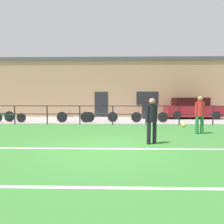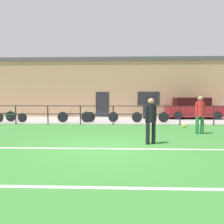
{
  "view_description": "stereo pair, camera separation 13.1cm",
  "coord_description": "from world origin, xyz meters",
  "px_view_note": "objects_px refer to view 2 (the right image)",
  "views": [
    {
      "loc": [
        0.28,
        -7.12,
        1.65
      ],
      "look_at": [
        0.01,
        3.67,
        0.92
      ],
      "focal_mm": 34.96,
      "sensor_mm": 36.0,
      "label": 1
    },
    {
      "loc": [
        0.41,
        -7.11,
        1.65
      ],
      "look_at": [
        0.01,
        3.67,
        0.92
      ],
      "focal_mm": 34.96,
      "sensor_mm": 36.0,
      "label": 2
    }
  ],
  "objects_px": {
    "trash_bin_0": "(147,112)",
    "bicycle_parked_4": "(150,117)",
    "player_goalkeeper": "(151,118)",
    "player_striker": "(200,113)",
    "soccer_ball_spare": "(184,125)",
    "parked_car_red": "(193,109)",
    "bicycle_parked_2": "(75,117)",
    "bicycle_parked_0": "(11,117)",
    "bicycle_parked_1": "(102,117)"
  },
  "relations": [
    {
      "from": "bicycle_parked_2",
      "to": "bicycle_parked_4",
      "type": "relative_size",
      "value": 0.94
    },
    {
      "from": "bicycle_parked_0",
      "to": "bicycle_parked_4",
      "type": "relative_size",
      "value": 0.9
    },
    {
      "from": "player_striker",
      "to": "bicycle_parked_2",
      "type": "xyz_separation_m",
      "value": [
        -6.54,
        4.14,
        -0.59
      ]
    },
    {
      "from": "bicycle_parked_2",
      "to": "trash_bin_0",
      "type": "distance_m",
      "value": 5.74
    },
    {
      "from": "parked_car_red",
      "to": "trash_bin_0",
      "type": "distance_m",
      "value": 3.55
    },
    {
      "from": "bicycle_parked_0",
      "to": "bicycle_parked_2",
      "type": "bearing_deg",
      "value": 1.54
    },
    {
      "from": "bicycle_parked_0",
      "to": "trash_bin_0",
      "type": "xyz_separation_m",
      "value": [
        9.23,
        2.83,
        0.22
      ]
    },
    {
      "from": "parked_car_red",
      "to": "bicycle_parked_1",
      "type": "distance_m",
      "value": 7.34
    },
    {
      "from": "bicycle_parked_2",
      "to": "trash_bin_0",
      "type": "height_order",
      "value": "trash_bin_0"
    },
    {
      "from": "player_goalkeeper",
      "to": "parked_car_red",
      "type": "distance_m",
      "value": 10.34
    },
    {
      "from": "parked_car_red",
      "to": "bicycle_parked_2",
      "type": "bearing_deg",
      "value": -161.13
    },
    {
      "from": "trash_bin_0",
      "to": "player_goalkeeper",
      "type": "bearing_deg",
      "value": -96.32
    },
    {
      "from": "player_goalkeeper",
      "to": "trash_bin_0",
      "type": "distance_m",
      "value": 9.13
    },
    {
      "from": "player_goalkeeper",
      "to": "soccer_ball_spare",
      "type": "height_order",
      "value": "player_goalkeeper"
    },
    {
      "from": "bicycle_parked_2",
      "to": "trash_bin_0",
      "type": "relative_size",
      "value": 2.11
    },
    {
      "from": "parked_car_red",
      "to": "bicycle_parked_4",
      "type": "distance_m",
      "value": 4.61
    },
    {
      "from": "player_striker",
      "to": "bicycle_parked_0",
      "type": "bearing_deg",
      "value": 146.23
    },
    {
      "from": "player_goalkeeper",
      "to": "player_striker",
      "type": "relative_size",
      "value": 0.95
    },
    {
      "from": "player_striker",
      "to": "trash_bin_0",
      "type": "xyz_separation_m",
      "value": [
        -1.49,
        6.86,
        -0.41
      ]
    },
    {
      "from": "bicycle_parked_0",
      "to": "bicycle_parked_1",
      "type": "xyz_separation_m",
      "value": [
        5.94,
        0.42,
        0.03
      ]
    },
    {
      "from": "player_striker",
      "to": "trash_bin_0",
      "type": "height_order",
      "value": "player_striker"
    },
    {
      "from": "parked_car_red",
      "to": "trash_bin_0",
      "type": "bearing_deg",
      "value": -176.55
    },
    {
      "from": "soccer_ball_spare",
      "to": "parked_car_red",
      "type": "height_order",
      "value": "parked_car_red"
    },
    {
      "from": "bicycle_parked_0",
      "to": "bicycle_parked_4",
      "type": "distance_m",
      "value": 9.11
    },
    {
      "from": "player_goalkeeper",
      "to": "parked_car_red",
      "type": "relative_size",
      "value": 0.38
    },
    {
      "from": "bicycle_parked_2",
      "to": "bicycle_parked_4",
      "type": "xyz_separation_m",
      "value": [
        4.92,
        0.17,
        -0.01
      ]
    },
    {
      "from": "parked_car_red",
      "to": "bicycle_parked_4",
      "type": "bearing_deg",
      "value": -142.97
    },
    {
      "from": "soccer_ball_spare",
      "to": "trash_bin_0",
      "type": "bearing_deg",
      "value": 107.34
    },
    {
      "from": "bicycle_parked_1",
      "to": "player_striker",
      "type": "bearing_deg",
      "value": -42.84
    },
    {
      "from": "player_goalkeeper",
      "to": "trash_bin_0",
      "type": "bearing_deg",
      "value": 59.9
    },
    {
      "from": "soccer_ball_spare",
      "to": "parked_car_red",
      "type": "relative_size",
      "value": 0.05
    },
    {
      "from": "soccer_ball_spare",
      "to": "bicycle_parked_4",
      "type": "bearing_deg",
      "value": 126.91
    },
    {
      "from": "trash_bin_0",
      "to": "player_striker",
      "type": "bearing_deg",
      "value": -77.72
    },
    {
      "from": "bicycle_parked_0",
      "to": "bicycle_parked_2",
      "type": "distance_m",
      "value": 4.19
    },
    {
      "from": "player_striker",
      "to": "soccer_ball_spare",
      "type": "distance_m",
      "value": 2.37
    },
    {
      "from": "player_striker",
      "to": "soccer_ball_spare",
      "type": "relative_size",
      "value": 7.56
    },
    {
      "from": "parked_car_red",
      "to": "bicycle_parked_0",
      "type": "height_order",
      "value": "parked_car_red"
    },
    {
      "from": "bicycle_parked_0",
      "to": "trash_bin_0",
      "type": "bearing_deg",
      "value": 17.07
    },
    {
      "from": "soccer_ball_spare",
      "to": "bicycle_parked_4",
      "type": "relative_size",
      "value": 0.09
    },
    {
      "from": "trash_bin_0",
      "to": "bicycle_parked_1",
      "type": "bearing_deg",
      "value": -143.77
    },
    {
      "from": "bicycle_parked_0",
      "to": "bicycle_parked_4",
      "type": "height_order",
      "value": "bicycle_parked_4"
    },
    {
      "from": "soccer_ball_spare",
      "to": "player_striker",
      "type": "bearing_deg",
      "value": -88.92
    },
    {
      "from": "player_goalkeeper",
      "to": "bicycle_parked_1",
      "type": "xyz_separation_m",
      "value": [
        -2.29,
        6.65,
        -0.55
      ]
    },
    {
      "from": "player_goalkeeper",
      "to": "bicycle_parked_4",
      "type": "distance_m",
      "value": 6.6
    },
    {
      "from": "player_striker",
      "to": "player_goalkeeper",
      "type": "bearing_deg",
      "value": -151.71
    },
    {
      "from": "trash_bin_0",
      "to": "bicycle_parked_4",
      "type": "bearing_deg",
      "value": -92.77
    },
    {
      "from": "player_striker",
      "to": "trash_bin_0",
      "type": "distance_m",
      "value": 7.03
    },
    {
      "from": "bicycle_parked_1",
      "to": "bicycle_parked_2",
      "type": "relative_size",
      "value": 0.98
    },
    {
      "from": "bicycle_parked_4",
      "to": "soccer_ball_spare",
      "type": "bearing_deg",
      "value": -53.09
    },
    {
      "from": "soccer_ball_spare",
      "to": "bicycle_parked_0",
      "type": "relative_size",
      "value": 0.1
    }
  ]
}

